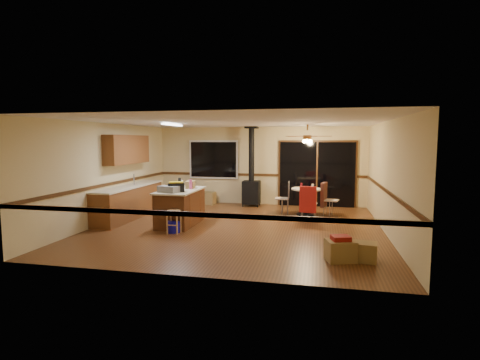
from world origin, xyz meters
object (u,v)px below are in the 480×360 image
(chair_near, at_px, (308,199))
(chair_right, at_px, (325,195))
(blue_bucket, at_px, (173,227))
(chair_left, at_px, (286,194))
(box_corner_b, at_px, (365,252))
(wood_stove, at_px, (251,184))
(bar_stool, at_px, (174,222))
(box_under_window, at_px, (207,198))
(kitchen_island, at_px, (181,207))
(toolbox_grey, at_px, (169,189))
(dining_table, at_px, (306,197))
(box_corner_a, at_px, (340,251))
(toolbox_black, at_px, (176,187))

(chair_near, bearing_deg, chair_right, 65.48)
(blue_bucket, bearing_deg, chair_left, 49.91)
(box_corner_b, bearing_deg, chair_right, 99.02)
(wood_stove, xyz_separation_m, chair_near, (1.90, -2.05, -0.13))
(bar_stool, height_order, box_under_window, bar_stool)
(box_under_window, relative_size, box_corner_b, 1.24)
(kitchen_island, xyz_separation_m, toolbox_grey, (-0.10, -0.52, 0.52))
(blue_bucket, bearing_deg, box_under_window, 95.35)
(wood_stove, bearing_deg, chair_near, -47.26)
(kitchen_island, height_order, toolbox_grey, toolbox_grey)
(dining_table, bearing_deg, kitchen_island, -148.93)
(dining_table, relative_size, chair_left, 1.66)
(box_corner_a, relative_size, box_corner_b, 1.18)
(chair_right, xyz_separation_m, box_corner_a, (0.23, -4.17, -0.41))
(toolbox_grey, bearing_deg, chair_near, 24.72)
(chair_near, xyz_separation_m, box_corner_b, (1.10, -3.12, -0.43))
(bar_stool, xyz_separation_m, box_corner_b, (4.10, -1.18, -0.11))
(wood_stove, xyz_separation_m, chair_right, (2.34, -1.08, -0.13))
(kitchen_island, xyz_separation_m, box_corner_b, (4.29, -2.13, -0.28))
(wood_stove, distance_m, chair_near, 2.80)
(wood_stove, xyz_separation_m, bar_stool, (-1.10, -4.00, -0.45))
(chair_near, height_order, box_under_window, chair_near)
(bar_stool, bearing_deg, kitchen_island, 101.77)
(toolbox_black, distance_m, chair_right, 4.32)
(kitchen_island, distance_m, chair_right, 4.14)
(toolbox_black, xyz_separation_m, box_corner_b, (4.24, -1.73, -0.84))
(bar_stool, bearing_deg, toolbox_black, 104.70)
(toolbox_black, distance_m, chair_left, 3.46)
(kitchen_island, bearing_deg, blue_bucket, -80.45)
(wood_stove, height_order, toolbox_black, wood_stove)
(blue_bucket, height_order, chair_right, chair_right)
(blue_bucket, bearing_deg, box_corner_a, -19.92)
(box_corner_a, bearing_deg, toolbox_black, 154.72)
(chair_left, bearing_deg, box_under_window, 157.91)
(box_corner_a, bearing_deg, blue_bucket, 160.08)
(chair_left, height_order, box_under_window, chair_left)
(toolbox_grey, bearing_deg, chair_right, 33.67)
(toolbox_grey, xyz_separation_m, box_corner_b, (4.39, -1.61, -0.81))
(toolbox_black, xyz_separation_m, chair_left, (2.47, 2.38, -0.42))
(kitchen_island, relative_size, chair_near, 2.40)
(bar_stool, distance_m, chair_left, 3.75)
(dining_table, distance_m, chair_right, 0.53)
(toolbox_black, height_order, chair_right, toolbox_black)
(toolbox_grey, height_order, bar_stool, toolbox_grey)
(kitchen_island, bearing_deg, chair_right, 28.45)
(dining_table, distance_m, box_corner_a, 4.16)
(chair_right, height_order, box_corner_b, chair_right)
(chair_left, bearing_deg, blue_bucket, -130.09)
(toolbox_grey, xyz_separation_m, box_corner_a, (3.97, -1.68, -0.79))
(toolbox_grey, relative_size, dining_table, 0.58)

